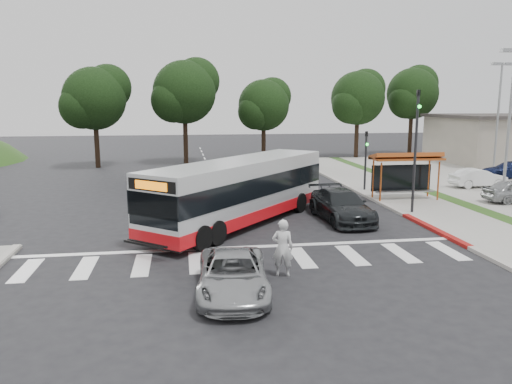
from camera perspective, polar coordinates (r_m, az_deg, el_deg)
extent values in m
plane|color=black|center=(23.75, -2.33, -4.09)|extent=(140.00, 140.00, 0.00)
cube|color=gray|center=(34.19, 14.77, 0.10)|extent=(4.00, 40.00, 0.12)
cube|color=#9E9991|center=(33.45, 11.62, 0.03)|extent=(0.30, 40.00, 0.15)
cube|color=maroon|center=(24.52, 19.67, -4.05)|extent=(0.32, 6.00, 0.15)
cube|color=silver|center=(18.98, -0.66, -7.76)|extent=(18.00, 2.60, 0.01)
cylinder|color=#A2481B|center=(29.95, 14.06, 1.08)|extent=(0.10, 0.10, 2.30)
cylinder|color=#A2481B|center=(31.51, 20.12, 1.20)|extent=(0.10, 0.10, 2.30)
cylinder|color=#A2481B|center=(31.05, 13.22, 1.43)|extent=(0.10, 0.10, 2.30)
cylinder|color=#A2481B|center=(32.55, 19.12, 1.53)|extent=(0.10, 0.10, 2.30)
cube|color=#A2481B|center=(31.06, 16.82, 3.69)|extent=(4.20, 1.60, 0.12)
cube|color=#A2481B|center=(31.09, 16.79, 3.97)|extent=(4.20, 1.32, 0.51)
cube|color=black|center=(31.75, 16.24, 1.57)|extent=(3.80, 0.06, 1.60)
cube|color=gray|center=(31.33, 16.63, 0.05)|extent=(3.60, 0.40, 0.08)
cylinder|color=black|center=(27.33, 17.74, 4.24)|extent=(0.14, 0.14, 6.50)
imported|color=black|center=(27.21, 18.05, 10.01)|extent=(0.16, 0.20, 1.00)
sphere|color=#19E533|center=(27.05, 18.18, 9.26)|extent=(0.18, 0.18, 0.18)
cylinder|color=black|center=(33.85, 12.41, 3.42)|extent=(0.14, 0.14, 4.00)
imported|color=black|center=(33.71, 12.50, 5.95)|extent=(0.16, 0.20, 1.00)
sphere|color=#19E533|center=(33.57, 12.59, 5.33)|extent=(0.18, 0.18, 0.18)
cylinder|color=gray|center=(35.43, 26.96, 7.07)|extent=(0.18, 0.18, 9.00)
cube|color=gray|center=(35.23, 26.80, 14.26)|extent=(0.80, 0.35, 0.22)
cylinder|color=gray|center=(47.06, 25.91, 7.66)|extent=(0.18, 0.18, 9.00)
cube|color=gray|center=(46.84, 25.76, 13.06)|extent=(0.80, 0.35, 0.22)
cube|color=gray|center=(47.46, 26.89, 12.93)|extent=(0.80, 0.35, 0.22)
cylinder|color=black|center=(54.25, 11.41, 6.24)|extent=(0.44, 0.44, 4.40)
sphere|color=black|center=(54.13, 11.57, 10.47)|extent=(5.60, 5.60, 5.60)
sphere|color=black|center=(55.33, 12.41, 11.46)|extent=(4.20, 4.20, 4.20)
sphere|color=black|center=(53.14, 10.79, 9.75)|extent=(3.92, 3.92, 3.92)
cylinder|color=black|center=(58.80, 17.22, 6.40)|extent=(0.44, 0.44, 4.84)
sphere|color=black|center=(58.71, 17.45, 10.68)|extent=(5.60, 5.60, 5.60)
sphere|color=black|center=(59.98, 18.13, 11.68)|extent=(4.20, 4.20, 4.20)
sphere|color=black|center=(57.65, 16.82, 9.97)|extent=(3.92, 3.92, 3.92)
cylinder|color=black|center=(49.00, -8.05, 6.08)|extent=(0.44, 0.44, 4.84)
sphere|color=black|center=(48.89, -8.18, 11.23)|extent=(6.00, 6.00, 6.00)
sphere|color=black|center=(49.85, -6.81, 12.50)|extent=(4.50, 4.50, 4.50)
sphere|color=black|center=(48.13, -9.42, 10.30)|extent=(4.20, 4.20, 4.20)
cylinder|color=black|center=(51.73, 0.87, 5.90)|extent=(0.44, 0.44, 3.96)
sphere|color=black|center=(51.58, 0.88, 9.89)|extent=(5.20, 5.20, 5.20)
sphere|color=black|center=(52.53, 1.88, 10.88)|extent=(3.90, 3.90, 3.90)
sphere|color=black|center=(50.80, -0.02, 9.18)|extent=(3.64, 3.64, 3.64)
cylinder|color=black|center=(47.62, -17.73, 5.32)|extent=(0.44, 0.44, 4.40)
sphere|color=black|center=(47.48, -17.99, 10.13)|extent=(5.60, 5.60, 5.60)
sphere|color=black|center=(48.16, -16.56, 11.39)|extent=(4.20, 4.20, 4.20)
sphere|color=black|center=(46.96, -19.28, 9.20)|extent=(3.92, 3.92, 3.92)
imported|color=silver|center=(17.06, 3.06, -6.39)|extent=(0.82, 0.63, 1.99)
imported|color=black|center=(25.33, 9.72, -1.54)|extent=(2.43, 5.40, 1.54)
imported|color=#9A9C9E|center=(15.55, -2.67, -9.42)|extent=(2.51, 4.77, 1.28)
imported|color=silver|center=(37.60, 24.06, 1.48)|extent=(3.91, 1.53, 1.27)
imported|color=#131D44|center=(43.22, 27.05, 2.28)|extent=(4.57, 2.23, 1.28)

